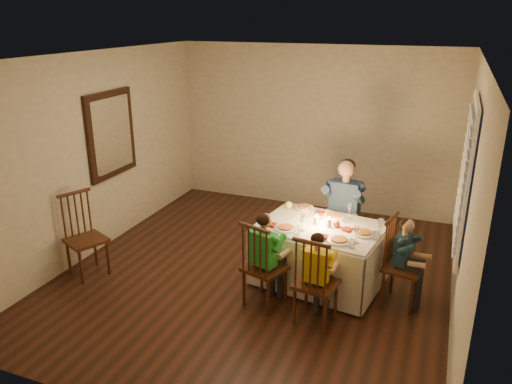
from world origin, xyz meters
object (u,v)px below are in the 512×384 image
at_px(adult, 341,255).
at_px(serving_bowl, 304,209).
at_px(chair_near_left, 265,304).
at_px(chair_extra, 90,274).
at_px(child_green, 265,304).
at_px(chair_adult, 341,255).
at_px(chair_near_right, 314,321).
at_px(child_yellow, 314,321).
at_px(dining_table, 320,242).
at_px(chair_end, 399,303).
at_px(child_teal, 399,303).

xyz_separation_m(adult, serving_bowl, (-0.41, -0.41, 0.76)).
xyz_separation_m(chair_near_left, chair_extra, (-2.23, -0.16, 0.00)).
relative_size(chair_extra, child_green, 0.96).
bearing_deg(serving_bowl, chair_adult, 44.71).
bearing_deg(chair_near_right, chair_extra, 7.81).
bearing_deg(serving_bowl, chair_near_right, -67.98).
bearing_deg(child_yellow, adult, -80.58).
height_order(dining_table, chair_end, dining_table).
bearing_deg(adult, chair_near_left, -105.03).
distance_m(chair_near_left, child_yellow, 0.61).
relative_size(chair_near_right, adult, 0.76).
distance_m(child_yellow, serving_bowl, 1.48).
height_order(chair_near_left, child_teal, child_teal).
xyz_separation_m(dining_table, child_yellow, (0.17, -0.81, -0.52)).
bearing_deg(chair_near_left, adult, -92.19).
distance_m(adult, child_teal, 1.24).
relative_size(chair_adult, adult, 0.76).
distance_m(chair_near_right, serving_bowl, 1.48).
relative_size(chair_adult, chair_near_left, 1.00).
bearing_deg(serving_bowl, chair_extra, -152.61).
relative_size(chair_extra, child_teal, 1.03).
bearing_deg(chair_extra, dining_table, -47.76).
relative_size(child_green, child_teal, 1.07).
relative_size(dining_table, chair_end, 1.55).
height_order(chair_adult, child_green, child_green).
bearing_deg(dining_table, chair_adult, 91.23).
bearing_deg(chair_adult, adult, -174.98).
distance_m(chair_adult, child_yellow, 1.59).
relative_size(chair_end, chair_extra, 0.96).
height_order(child_green, serving_bowl, serving_bowl).
xyz_separation_m(chair_end, adult, (-0.86, 0.90, 0.00)).
relative_size(chair_adult, chair_near_right, 1.00).
xyz_separation_m(dining_table, adult, (0.10, 0.78, -0.52)).
xyz_separation_m(chair_extra, serving_bowl, (2.36, 1.22, 0.76)).
distance_m(chair_adult, child_green, 1.56).
bearing_deg(chair_extra, child_teal, -54.08).
bearing_deg(chair_end, serving_bowl, 79.52).
bearing_deg(chair_near_right, dining_table, -71.22).
xyz_separation_m(dining_table, serving_bowl, (-0.31, 0.37, 0.24)).
relative_size(dining_table, child_teal, 1.53).
distance_m(chair_near_left, chair_extra, 2.24).
bearing_deg(child_green, child_yellow, -173.47).
relative_size(chair_adult, chair_end, 1.00).
bearing_deg(adult, chair_near_right, -82.53).
height_order(chair_near_right, adult, adult).
bearing_deg(chair_end, dining_table, 93.62).
relative_size(chair_adult, serving_bowl, 4.90).
height_order(child_yellow, child_teal, child_yellow).
distance_m(adult, child_yellow, 1.59).
bearing_deg(chair_near_left, chair_near_right, -173.47).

